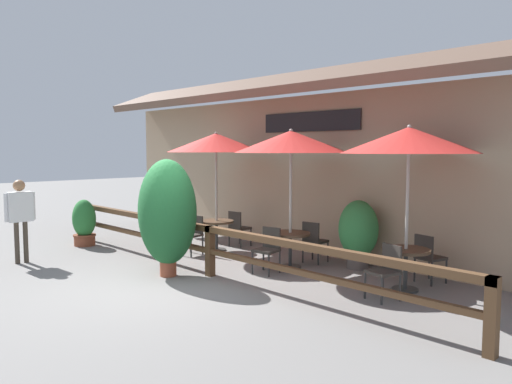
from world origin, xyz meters
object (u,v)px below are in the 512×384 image
at_px(dining_table_middle, 290,240).
at_px(dining_table_far, 406,257).
at_px(chair_middle_wallside, 314,240).
at_px(potted_plant_corner_fern, 84,223).
at_px(dining_table_near, 216,227).
at_px(potted_plant_small_flowering, 358,232).
at_px(patio_umbrella_near, 216,143).
at_px(pedestrian, 20,210).
at_px(potted_plant_tall_tropical, 167,213).
at_px(patio_umbrella_middle, 291,142).
at_px(patio_umbrella_far, 409,140).
at_px(chair_far_wallside, 428,256).
at_px(chair_near_streetside, 193,233).
at_px(chair_near_wallside, 238,227).
at_px(chair_middle_streetside, 268,247).
at_px(chair_far_streetside, 386,269).

distance_m(dining_table_middle, dining_table_far, 2.46).
relative_size(chair_middle_wallside, potted_plant_corner_fern, 0.76).
bearing_deg(dining_table_near, potted_plant_small_flowering, 15.11).
relative_size(patio_umbrella_near, pedestrian, 1.59).
xyz_separation_m(dining_table_middle, potted_plant_corner_fern, (-5.08, -1.98, 0.00)).
bearing_deg(potted_plant_small_flowering, potted_plant_tall_tropical, -124.86).
xyz_separation_m(patio_umbrella_middle, chair_middle_wallside, (0.08, 0.64, -2.03)).
height_order(patio_umbrella_far, dining_table_far, patio_umbrella_far).
distance_m(patio_umbrella_far, potted_plant_small_flowering, 2.41).
bearing_deg(pedestrian, chair_far_wallside, 127.41).
height_order(chair_near_streetside, chair_near_wallside, same).
height_order(dining_table_middle, pedestrian, pedestrian).
bearing_deg(chair_near_streetside, chair_middle_wallside, 18.18).
bearing_deg(potted_plant_tall_tropical, potted_plant_corner_fern, 177.26).
relative_size(chair_middle_streetside, chair_middle_wallside, 1.00).
distance_m(patio_umbrella_near, potted_plant_tall_tropical, 2.81).
bearing_deg(dining_table_middle, potted_plant_corner_fern, -158.74).
height_order(patio_umbrella_middle, potted_plant_tall_tropical, patio_umbrella_middle).
distance_m(chair_near_streetside, dining_table_middle, 2.47).
xyz_separation_m(potted_plant_corner_fern, pedestrian, (0.92, -1.80, 0.56)).
distance_m(chair_near_wallside, potted_plant_corner_fern, 3.82).
relative_size(potted_plant_tall_tropical, potted_plant_small_flowering, 1.60).
bearing_deg(dining_table_far, chair_far_wallside, 86.17).
relative_size(patio_umbrella_near, dining_table_far, 3.45).
height_order(patio_umbrella_near, patio_umbrella_far, same).
height_order(potted_plant_tall_tropical, pedestrian, potted_plant_tall_tropical).
bearing_deg(potted_plant_corner_fern, potted_plant_tall_tropical, -2.74).
relative_size(patio_umbrella_middle, dining_table_far, 3.45).
relative_size(dining_table_near, chair_near_wallside, 0.92).
bearing_deg(patio_umbrella_middle, chair_near_wallside, 163.82).
relative_size(dining_table_middle, patio_umbrella_far, 0.29).
distance_m(patio_umbrella_near, patio_umbrella_far, 4.80).
relative_size(patio_umbrella_near, patio_umbrella_far, 1.00).
xyz_separation_m(chair_middle_wallside, dining_table_far, (2.37, -0.45, 0.07)).
distance_m(dining_table_middle, chair_middle_streetside, 0.65).
xyz_separation_m(chair_near_wallside, chair_far_streetside, (4.83, -1.18, 0.00)).
xyz_separation_m(dining_table_near, dining_table_middle, (2.34, -0.00, 0.00)).
relative_size(chair_middle_streetside, dining_table_far, 1.08).
relative_size(chair_middle_streetside, patio_umbrella_far, 0.31).
height_order(chair_middle_streetside, chair_middle_wallside, same).
xyz_separation_m(chair_near_wallside, chair_middle_wallside, (2.41, -0.03, 0.00)).
bearing_deg(patio_umbrella_far, chair_near_wallside, 174.23).
bearing_deg(chair_far_streetside, patio_umbrella_middle, -176.91).
bearing_deg(patio_umbrella_middle, chair_far_wallside, 19.62).
bearing_deg(potted_plant_corner_fern, pedestrian, -62.88).
xyz_separation_m(chair_middle_wallside, chair_far_wallside, (2.42, 0.25, 0.00)).
relative_size(chair_near_wallside, potted_plant_corner_fern, 0.76).
bearing_deg(patio_umbrella_near, chair_near_streetside, -92.55).
bearing_deg(patio_umbrella_middle, patio_umbrella_far, 4.48).
bearing_deg(chair_middle_wallside, patio_umbrella_middle, 75.58).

